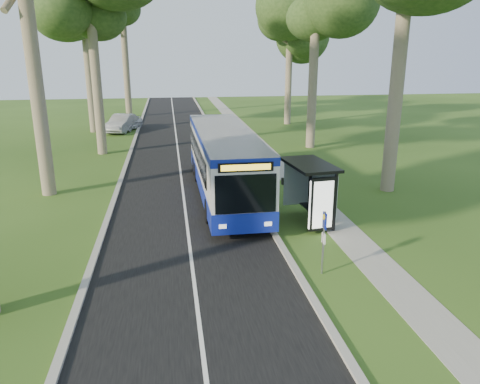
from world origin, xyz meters
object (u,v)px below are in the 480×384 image
Objects in this scene: bus_stop_sign at (324,235)px; litter_bin at (253,175)px; bus_shelter at (315,183)px; car_white at (128,122)px; bus at (224,163)px; car_silver at (122,123)px.

bus_stop_sign is 2.27× the size of litter_bin.
bus_shelter is at bearing 75.55° from bus_stop_sign.
bus_shelter is at bearing -78.49° from litter_bin.
bus_shelter is at bearing -51.35° from car_white.
bus_stop_sign is 0.68× the size of bus_shelter.
bus is at bearing -132.46° from litter_bin.
bus_stop_sign is 0.46× the size of car_silver.
bus_shelter reaches higher than bus_stop_sign.
car_white is (-6.62, 22.47, -1.06)m from bus.
bus_stop_sign reaches higher than car_white.
bus reaches higher than bus_stop_sign.
car_white is 1.22m from car_silver.
bus_stop_sign reaches higher than litter_bin.
bus reaches higher than car_silver.
bus_shelter is at bearing -56.56° from bus.
bus_stop_sign is 32.10m from car_silver.
car_silver is (-7.05, 21.33, -0.97)m from bus.
bus_shelter is 28.21m from car_silver.
car_white is at bearing 84.57° from car_silver.
car_white is (-8.49, 20.41, 0.21)m from litter_bin.
bus_shelter is 7.22m from litter_bin.
bus is 2.66× the size of car_silver.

